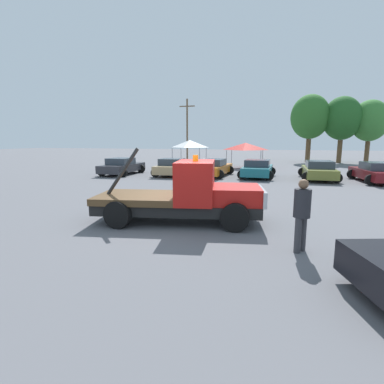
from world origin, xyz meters
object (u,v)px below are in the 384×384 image
at_px(tree_left, 370,121).
at_px(parked_car_olive, 319,170).
at_px(tow_truck, 188,196).
at_px(parked_car_teal, 257,169).
at_px(tree_center, 342,119).
at_px(tree_right, 310,117).
at_px(traffic_cone, 209,190).
at_px(parked_car_maroon, 376,172).
at_px(canopy_tent_white, 190,144).
at_px(utility_pole, 187,128).
at_px(canopy_tent_red, 245,146).
at_px(parked_car_orange, 214,168).
at_px(person_near_truck, 302,210).
at_px(parked_car_tan, 173,167).
at_px(parked_car_charcoal, 122,166).

bearing_deg(tree_left, parked_car_olive, -112.31).
bearing_deg(tow_truck, parked_car_teal, 73.47).
relative_size(tree_left, tree_center, 0.94).
bearing_deg(tree_right, traffic_cone, -104.84).
relative_size(tow_truck, parked_car_maroon, 1.16).
xyz_separation_m(canopy_tent_white, utility_pole, (-3.40, 10.22, 2.12)).
height_order(canopy_tent_red, tree_left, tree_left).
height_order(parked_car_teal, canopy_tent_white, canopy_tent_white).
bearing_deg(parked_car_orange, person_near_truck, -156.37).
relative_size(parked_car_olive, tree_right, 0.59).
bearing_deg(tree_right, parked_car_tan, -122.31).
bearing_deg(tree_left, parked_car_tan, -134.31).
bearing_deg(parked_car_tan, parked_car_orange, -84.72).
distance_m(parked_car_tan, parked_car_olive, 10.76).
bearing_deg(parked_car_charcoal, parked_car_orange, -83.74).
bearing_deg(tree_left, canopy_tent_red, -142.02).
relative_size(parked_car_orange, tree_left, 0.67).
distance_m(person_near_truck, canopy_tent_red, 23.09).
relative_size(tow_truck, utility_pole, 0.69).
distance_m(tow_truck, canopy_tent_red, 20.91).
bearing_deg(tree_left, parked_car_orange, -129.43).
bearing_deg(parked_car_charcoal, tow_truck, -143.37).
height_order(parked_car_olive, canopy_tent_red, canopy_tent_red).
xyz_separation_m(person_near_truck, parked_car_charcoal, (-12.79, 14.13, -0.41)).
xyz_separation_m(person_near_truck, parked_car_orange, (-5.36, 15.02, -0.41)).
xyz_separation_m(parked_car_orange, parked_car_teal, (3.28, 0.03, -0.00)).
distance_m(person_near_truck, parked_car_maroon, 15.69).
relative_size(person_near_truck, parked_car_charcoal, 0.39).
distance_m(parked_car_orange, tree_center, 21.89).
height_order(person_near_truck, parked_car_teal, person_near_truck).
bearing_deg(person_near_truck, parked_car_orange, 144.48).
distance_m(tree_right, utility_pole, 16.18).
bearing_deg(parked_car_maroon, tree_left, -18.47).
xyz_separation_m(parked_car_orange, traffic_cone, (1.43, -8.02, -0.40)).
height_order(tow_truck, parked_car_orange, tow_truck).
height_order(tow_truck, tree_center, tree_center).
bearing_deg(tree_center, tree_left, 7.77).
distance_m(canopy_tent_white, canopy_tent_red, 6.05).
xyz_separation_m(person_near_truck, parked_car_olive, (2.15, 15.04, -0.41)).
relative_size(parked_car_orange, tree_right, 0.60).
bearing_deg(parked_car_olive, parked_car_charcoal, 92.88).
height_order(person_near_truck, tree_center, tree_center).
bearing_deg(parked_car_orange, traffic_cone, -165.88).
bearing_deg(traffic_cone, utility_pole, 109.20).
bearing_deg(tow_truck, person_near_truck, -38.62).
xyz_separation_m(canopy_tent_white, traffic_cone, (5.90, -16.48, -2.11)).
distance_m(parked_car_teal, traffic_cone, 8.26).
bearing_deg(parked_car_orange, tree_left, -35.43).
bearing_deg(utility_pole, parked_car_orange, -67.16).
bearing_deg(tree_center, parked_car_olive, -103.79).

